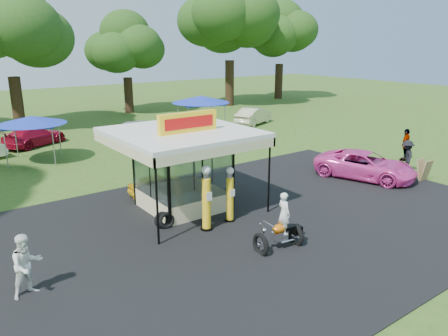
{
  "coord_description": "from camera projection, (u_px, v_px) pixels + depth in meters",
  "views": [
    {
      "loc": [
        -10.94,
        -10.11,
        6.85
      ],
      "look_at": [
        -0.59,
        4.0,
        1.76
      ],
      "focal_mm": 35.0,
      "sensor_mm": 36.0,
      "label": 1
    }
  ],
  "objects": [
    {
      "name": "bg_car_c",
      "position": [
        141.0,
        129.0,
        31.65
      ],
      "size": [
        4.43,
        2.42,
        1.43
      ],
      "primitive_type": "imported",
      "rotation": [
        0.0,
        0.0,
        1.39
      ],
      "color": "#BCBBC0",
      "rests_on": "ground"
    },
    {
      "name": "spectator_west",
      "position": [
        27.0,
        265.0,
        12.02
      ],
      "size": [
        1.02,
        0.87,
        1.84
      ],
      "primitive_type": "imported",
      "rotation": [
        0.0,
        0.0,
        0.21
      ],
      "color": "white",
      "rests_on": "ground"
    },
    {
      "name": "oak_far_c",
      "position": [
        8.0,
        32.0,
        33.19
      ],
      "size": [
        10.06,
        10.06,
        11.86
      ],
      "color": "black",
      "rests_on": "ground"
    },
    {
      "name": "asphalt_apron",
      "position": [
        265.0,
        218.0,
        17.5
      ],
      "size": [
        20.0,
        14.0,
        0.04
      ],
      "primitive_type": "cube",
      "color": "black",
      "rests_on": "ground"
    },
    {
      "name": "gas_pump_left",
      "position": [
        206.0,
        200.0,
        16.14
      ],
      "size": [
        0.47,
        0.47,
        2.54
      ],
      "color": "black",
      "rests_on": "ground"
    },
    {
      "name": "ground",
      "position": [
        301.0,
        236.0,
        15.95
      ],
      "size": [
        120.0,
        120.0,
        0.0
      ],
      "primitive_type": "plane",
      "color": "#315319",
      "rests_on": "ground"
    },
    {
      "name": "oak_far_d",
      "position": [
        126.0,
        50.0,
        41.95
      ],
      "size": [
        8.03,
        8.03,
        9.56
      ],
      "color": "black",
      "rests_on": "ground"
    },
    {
      "name": "spare_tires",
      "position": [
        164.0,
        220.0,
        16.54
      ],
      "size": [
        0.79,
        0.47,
        0.68
      ],
      "rotation": [
        0.0,
        0.0,
        -0.05
      ],
      "color": "black",
      "rests_on": "ground"
    },
    {
      "name": "pink_sedan",
      "position": [
        365.0,
        165.0,
        22.52
      ],
      "size": [
        3.86,
        5.54,
        1.41
      ],
      "primitive_type": "imported",
      "rotation": [
        0.0,
        0.0,
        0.33
      ],
      "color": "#F542AB",
      "rests_on": "ground"
    },
    {
      "name": "oak_far_e",
      "position": [
        230.0,
        24.0,
        46.15
      ],
      "size": [
        11.38,
        11.38,
        13.55
      ],
      "color": "black",
      "rests_on": "ground"
    },
    {
      "name": "tent_west",
      "position": [
        31.0,
        120.0,
        25.15
      ],
      "size": [
        3.9,
        3.9,
        2.73
      ],
      "rotation": [
        0.0,
        0.0,
        -0.41
      ],
      "color": "gray",
      "rests_on": "ground"
    },
    {
      "name": "bg_car_b",
      "position": [
        34.0,
        136.0,
        29.63
      ],
      "size": [
        4.85,
        3.73,
        1.31
      ],
      "primitive_type": "imported",
      "rotation": [
        0.0,
        0.0,
        2.06
      ],
      "color": "#AE0D2A",
      "rests_on": "ground"
    },
    {
      "name": "gas_station_kiosk",
      "position": [
        183.0,
        168.0,
        18.19
      ],
      "size": [
        5.4,
        5.4,
        4.18
      ],
      "color": "white",
      "rests_on": "ground"
    },
    {
      "name": "bg_car_e",
      "position": [
        254.0,
        116.0,
        37.32
      ],
      "size": [
        4.58,
        3.07,
        1.43
      ],
      "primitive_type": "imported",
      "rotation": [
        0.0,
        0.0,
        1.97
      ],
      "color": "beige",
      "rests_on": "ground"
    },
    {
      "name": "kiosk_car",
      "position": [
        159.0,
        184.0,
        20.26
      ],
      "size": [
        2.82,
        1.13,
        0.96
      ],
      "primitive_type": "imported",
      "rotation": [
        0.0,
        0.0,
        1.57
      ],
      "color": "yellow",
      "rests_on": "ground"
    },
    {
      "name": "tent_east",
      "position": [
        201.0,
        100.0,
        32.29
      ],
      "size": [
        4.27,
        4.27,
        2.99
      ],
      "rotation": [
        0.0,
        0.0,
        -0.26
      ],
      "color": "gray",
      "rests_on": "ground"
    },
    {
      "name": "a_frame_sign",
      "position": [
        424.0,
        170.0,
        22.14
      ],
      "size": [
        0.63,
        0.58,
        1.11
      ],
      "rotation": [
        0.0,
        0.0,
        -0.05
      ],
      "color": "#593819",
      "rests_on": "ground"
    },
    {
      "name": "oak_far_f",
      "position": [
        280.0,
        37.0,
        52.44
      ],
      "size": [
        9.49,
        9.49,
        11.43
      ],
      "color": "black",
      "rests_on": "ground"
    },
    {
      "name": "spectator_east_a",
      "position": [
        407.0,
        157.0,
        23.43
      ],
      "size": [
        1.29,
        1.29,
        1.8
      ],
      "primitive_type": "imported",
      "rotation": [
        0.0,
        0.0,
        3.92
      ],
      "color": "black",
      "rests_on": "ground"
    },
    {
      "name": "spectator_east_b",
      "position": [
        406.0,
        145.0,
        25.85
      ],
      "size": [
        1.22,
        0.82,
        1.92
      ],
      "primitive_type": "imported",
      "rotation": [
        0.0,
        0.0,
        3.48
      ],
      "color": "gray",
      "rests_on": "ground"
    },
    {
      "name": "gas_pump_right",
      "position": [
        230.0,
        196.0,
        16.98
      ],
      "size": [
        0.42,
        0.42,
        2.24
      ],
      "color": "black",
      "rests_on": "ground"
    },
    {
      "name": "motorcycle",
      "position": [
        282.0,
        226.0,
        14.82
      ],
      "size": [
        1.8,
        0.99,
        2.09
      ],
      "rotation": [
        0.0,
        0.0,
        -0.1
      ],
      "color": "black",
      "rests_on": "ground"
    }
  ]
}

